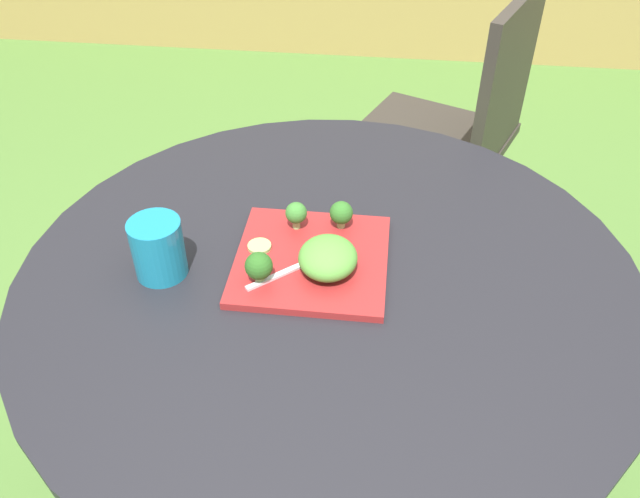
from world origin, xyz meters
The scene contains 11 objects.
ground_plane centered at (0.00, 0.00, 0.00)m, with size 12.00×12.00×0.00m, color #4C7533.
patio_table centered at (0.00, 0.00, 0.50)m, with size 1.07×1.07×0.71m.
patio_chair centered at (0.29, 0.89, 0.53)m, with size 0.58×0.58×0.90m.
salad_plate centered at (-0.03, 0.02, 0.71)m, with size 0.26×0.26×0.01m, color maroon.
drinking_glass centered at (-0.28, -0.04, 0.75)m, with size 0.09×0.09×0.10m.
fork centered at (-0.06, -0.02, 0.72)m, with size 0.13×0.11×0.00m.
lettuce_mound centered at (0.00, -0.01, 0.75)m, with size 0.10×0.11×0.06m, color #519338.
broccoli_floret_0 centered at (0.01, 0.11, 0.75)m, with size 0.04×0.04×0.05m.
broccoli_floret_1 centered at (-0.07, 0.10, 0.75)m, with size 0.04×0.04×0.05m.
broccoli_floret_2 centered at (-0.11, -0.05, 0.75)m, with size 0.05×0.05×0.06m.
cucumber_slice_0 centered at (-0.13, 0.03, 0.72)m, with size 0.04×0.04×0.01m, color #8EB766.
Camera 1 is at (0.08, -0.83, 1.45)m, focal length 36.48 mm.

